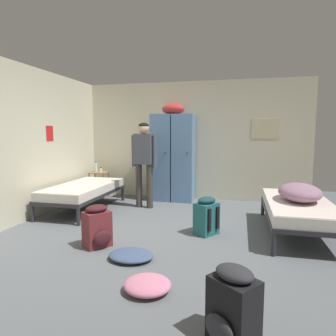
% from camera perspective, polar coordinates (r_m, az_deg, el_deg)
% --- Properties ---
extents(ground_plane, '(8.29, 8.29, 0.00)m').
position_cam_1_polar(ground_plane, '(4.35, -0.83, -12.93)').
color(ground_plane, slate).
extents(room_backdrop, '(4.94, 5.24, 2.57)m').
position_cam_1_polar(room_backdrop, '(5.72, -9.78, 4.86)').
color(room_backdrop, beige).
rests_on(room_backdrop, ground_plane).
extents(locker_bank, '(0.90, 0.55, 2.07)m').
position_cam_1_polar(locker_bank, '(6.45, 0.99, 2.34)').
color(locker_bank, '#5B84B2').
rests_on(locker_bank, ground_plane).
extents(shelf_unit, '(0.38, 0.30, 0.57)m').
position_cam_1_polar(shelf_unit, '(7.04, -12.98, -2.58)').
color(shelf_unit, '#99704C').
rests_on(shelf_unit, ground_plane).
extents(bed_left_rear, '(0.90, 1.90, 0.49)m').
position_cam_1_polar(bed_left_rear, '(5.92, -15.82, -4.06)').
color(bed_left_rear, '#28282D').
rests_on(bed_left_rear, ground_plane).
extents(bed_right, '(0.90, 1.90, 0.49)m').
position_cam_1_polar(bed_right, '(4.74, 23.56, -7.02)').
color(bed_right, '#28282D').
rests_on(bed_right, ground_plane).
extents(bedding_heap, '(0.58, 0.83, 0.25)m').
position_cam_1_polar(bedding_heap, '(4.71, 23.80, -4.23)').
color(bedding_heap, gray).
rests_on(bedding_heap, bed_right).
extents(person_traveler, '(0.52, 0.24, 1.66)m').
position_cam_1_polar(person_traveler, '(5.82, -4.59, 2.13)').
color(person_traveler, '#3D3833').
rests_on(person_traveler, ground_plane).
extents(water_bottle, '(0.06, 0.06, 0.25)m').
position_cam_1_polar(water_bottle, '(7.05, -13.56, 0.19)').
color(water_bottle, silver).
rests_on(water_bottle, shelf_unit).
extents(lotion_bottle, '(0.05, 0.05, 0.13)m').
position_cam_1_polar(lotion_bottle, '(6.93, -12.67, -0.37)').
color(lotion_bottle, white).
rests_on(lotion_bottle, shelf_unit).
extents(backpack_teal, '(0.41, 0.41, 0.55)m').
position_cam_1_polar(backpack_teal, '(4.41, 7.23, -9.15)').
color(backpack_teal, '#23666B').
rests_on(backpack_teal, ground_plane).
extents(backpack_black, '(0.41, 0.42, 0.55)m').
position_cam_1_polar(backpack_black, '(2.34, 12.24, -24.36)').
color(backpack_black, black).
rests_on(backpack_black, ground_plane).
extents(backpack_maroon, '(0.42, 0.41, 0.55)m').
position_cam_1_polar(backpack_maroon, '(4.02, -13.31, -10.89)').
color(backpack_maroon, maroon).
rests_on(backpack_maroon, ground_plane).
extents(clothes_pile_denim, '(0.53, 0.43, 0.10)m').
position_cam_1_polar(clothes_pile_denim, '(3.64, -7.05, -16.17)').
color(clothes_pile_denim, '#42567A').
rests_on(clothes_pile_denim, ground_plane).
extents(clothes_pile_pink, '(0.45, 0.42, 0.13)m').
position_cam_1_polar(clothes_pile_pink, '(2.98, -3.94, -21.33)').
color(clothes_pile_pink, pink).
rests_on(clothes_pile_pink, ground_plane).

